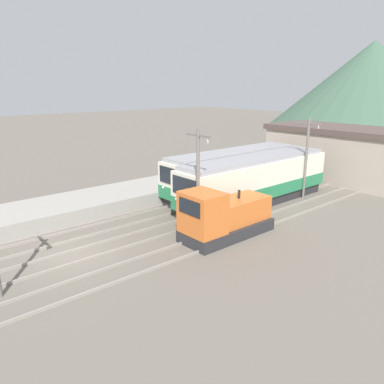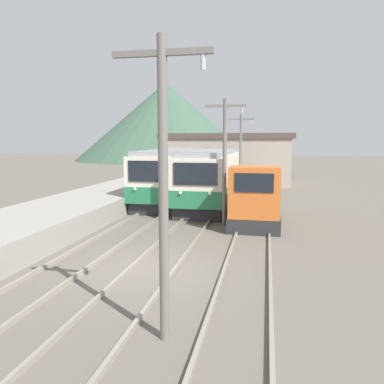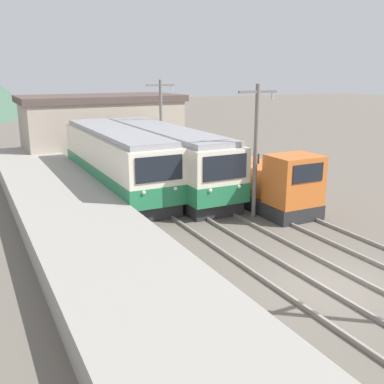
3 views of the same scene
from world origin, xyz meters
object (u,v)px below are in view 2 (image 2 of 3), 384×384
shunting_locomotive (255,200)px  catenary_mast_mid (225,157)px  commuter_train_left (176,176)px  catenary_mast_near (164,179)px  commuter_train_center (214,178)px  catenary_mast_far (241,151)px

shunting_locomotive → catenary_mast_mid: size_ratio=0.94×
commuter_train_left → catenary_mast_near: (4.31, -18.58, 1.73)m
commuter_train_center → catenary_mast_near: 18.20m
catenary_mast_mid → catenary_mast_far: (0.00, 11.03, 0.00)m
commuter_train_left → catenary_mast_near: catenary_mast_near is taller
shunting_locomotive → catenary_mast_far: 10.70m
shunting_locomotive → catenary_mast_far: bearing=98.2°
commuter_train_center → catenary_mast_mid: bearing=-77.9°
shunting_locomotive → catenary_mast_near: size_ratio=0.94×
catenary_mast_far → commuter_train_left: bearing=-141.0°
catenary_mast_near → catenary_mast_far: size_ratio=1.00×
commuter_train_left → commuter_train_center: bearing=-10.5°
catenary_mast_far → commuter_train_center: bearing=-110.6°
commuter_train_left → catenary_mast_far: size_ratio=2.08×
catenary_mast_near → catenary_mast_far: 22.07m
commuter_train_center → catenary_mast_mid: catenary_mast_mid is taller
commuter_train_left → catenary_mast_far: catenary_mast_far is taller
commuter_train_left → catenary_mast_mid: catenary_mast_mid is taller
commuter_train_left → catenary_mast_far: 5.81m
commuter_train_left → shunting_locomotive: 9.01m
commuter_train_center → catenary_mast_near: size_ratio=2.24×
shunting_locomotive → commuter_train_left: bearing=130.1°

